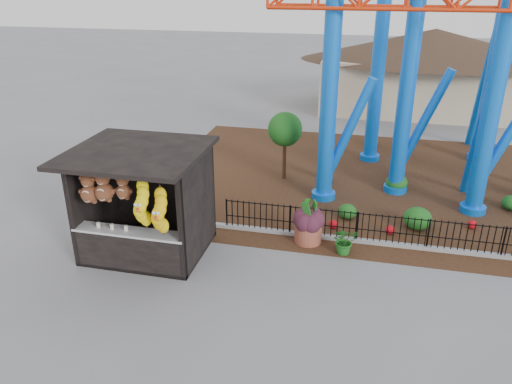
% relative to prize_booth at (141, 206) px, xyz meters
% --- Properties ---
extents(ground, '(120.00, 120.00, 0.00)m').
position_rel_prize_booth_xyz_m(ground, '(2.98, -0.90, -1.54)').
color(ground, slate).
rests_on(ground, ground).
extents(mulch_bed, '(18.00, 12.00, 0.02)m').
position_rel_prize_booth_xyz_m(mulch_bed, '(6.98, 7.10, -1.53)').
color(mulch_bed, '#331E11').
rests_on(mulch_bed, ground).
extents(curb, '(18.00, 0.18, 0.12)m').
position_rel_prize_booth_xyz_m(curb, '(6.98, 2.10, -1.48)').
color(curb, gray).
rests_on(curb, ground).
extents(prize_booth, '(3.50, 3.40, 3.12)m').
position_rel_prize_booth_xyz_m(prize_booth, '(0.00, 0.00, 0.00)').
color(prize_booth, black).
rests_on(prize_booth, ground).
extents(picket_fence, '(12.20, 0.06, 1.00)m').
position_rel_prize_booth_xyz_m(picket_fence, '(7.88, 2.10, -1.04)').
color(picket_fence, black).
rests_on(picket_fence, ground).
extents(roller_coaster, '(11.00, 6.37, 10.82)m').
position_rel_prize_booth_xyz_m(roller_coaster, '(8.10, 7.32, 4.91)').
color(roller_coaster, blue).
rests_on(roller_coaster, ground).
extents(terracotta_planter, '(0.85, 0.85, 0.62)m').
position_rel_prize_booth_xyz_m(terracotta_planter, '(4.38, 1.80, -1.23)').
color(terracotta_planter, brown).
rests_on(terracotta_planter, ground).
extents(planter_foliage, '(0.70, 0.70, 0.64)m').
position_rel_prize_booth_xyz_m(planter_foliage, '(4.38, 1.80, -0.60)').
color(planter_foliage, '#381622').
rests_on(planter_foliage, terracotta_planter).
extents(potted_plant, '(0.91, 0.86, 0.81)m').
position_rel_prize_booth_xyz_m(potted_plant, '(5.48, 1.38, -1.13)').
color(potted_plant, '#1C5719').
rests_on(potted_plant, ground).
extents(landscaping, '(6.89, 4.15, 0.70)m').
position_rel_prize_booth_xyz_m(landscaping, '(8.04, 4.55, -1.23)').
color(landscaping, '#184F17').
rests_on(landscaping, mulch_bed).
extents(pavilion, '(15.00, 15.00, 4.80)m').
position_rel_prize_booth_xyz_m(pavilion, '(8.98, 19.10, 1.53)').
color(pavilion, '#BFAD8C').
rests_on(pavilion, ground).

